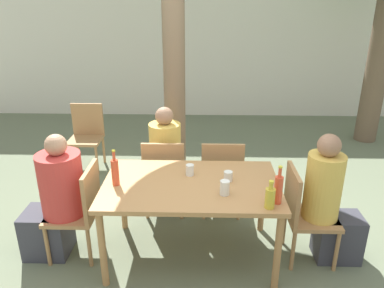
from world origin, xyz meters
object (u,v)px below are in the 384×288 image
at_px(soda_bottle_0, 115,171).
at_px(drinking_glass_1, 225,188).
at_px(person_seated_0, 55,202).
at_px(oil_cruet_2, 270,198).
at_px(person_seated_2, 166,161).
at_px(drinking_glass_0, 190,170).
at_px(patio_chair_0, 81,207).
at_px(person_seated_1, 330,206).
at_px(patio_chair_4, 87,133).
at_px(drinking_glass_2, 228,176).
at_px(patio_chair_2, 164,173).
at_px(dining_table_front, 191,191).
at_px(patio_chair_1, 303,210).
at_px(patio_chair_3, 222,174).
at_px(soda_bottle_1, 278,189).

bearing_deg(soda_bottle_0, drinking_glass_1, -8.85).
distance_m(person_seated_0, oil_cruet_2, 1.92).
bearing_deg(drinking_glass_1, person_seated_2, 117.59).
height_order(oil_cruet_2, drinking_glass_0, oil_cruet_2).
relative_size(patio_chair_0, soda_bottle_0, 2.73).
bearing_deg(person_seated_1, patio_chair_4, 54.68).
height_order(person_seated_0, drinking_glass_0, person_seated_0).
xyz_separation_m(soda_bottle_0, oil_cruet_2, (1.27, -0.35, -0.04)).
relative_size(person_seated_2, soda_bottle_0, 3.68).
bearing_deg(drinking_glass_2, soda_bottle_0, -174.18).
distance_m(person_seated_2, drinking_glass_2, 1.13).
height_order(patio_chair_2, patio_chair_4, same).
height_order(dining_table_front, person_seated_2, person_seated_2).
xyz_separation_m(patio_chair_2, drinking_glass_2, (0.64, -0.66, 0.30)).
xyz_separation_m(patio_chair_2, person_seated_1, (1.55, -0.71, 0.04)).
bearing_deg(person_seated_2, soda_bottle_0, 70.94).
distance_m(patio_chair_0, patio_chair_2, 1.00).
height_order(patio_chair_1, oil_cruet_2, oil_cruet_2).
height_order(patio_chair_2, drinking_glass_0, patio_chair_2).
distance_m(patio_chair_0, soda_bottle_0, 0.53).
height_order(dining_table_front, oil_cruet_2, oil_cruet_2).
bearing_deg(patio_chair_0, drinking_glass_0, 99.11).
xyz_separation_m(dining_table_front, drinking_glass_1, (0.28, -0.19, 0.14)).
relative_size(patio_chair_0, drinking_glass_0, 8.68).
height_order(patio_chair_4, person_seated_0, person_seated_0).
height_order(patio_chair_3, person_seated_0, person_seated_0).
xyz_separation_m(patio_chair_0, patio_chair_2, (0.70, 0.71, 0.00)).
bearing_deg(drinking_glass_2, patio_chair_2, 134.08).
bearing_deg(patio_chair_4, patio_chair_0, -75.20).
distance_m(person_seated_0, soda_bottle_1, 1.98).
xyz_separation_m(person_seated_2, drinking_glass_0, (0.29, -0.78, 0.28)).
distance_m(patio_chair_1, soda_bottle_1, 0.58).
bearing_deg(patio_chair_0, patio_chair_3, 118.41).
height_order(patio_chair_2, soda_bottle_0, soda_bottle_0).
bearing_deg(patio_chair_3, drinking_glass_2, 91.53).
relative_size(oil_cruet_2, drinking_glass_2, 2.62).
bearing_deg(person_seated_1, oil_cruet_2, 122.24).
bearing_deg(oil_cruet_2, drinking_glass_1, 149.31).
bearing_deg(patio_chair_0, person_seated_2, 143.57).
height_order(patio_chair_3, soda_bottle_0, soda_bottle_0).
height_order(person_seated_2, soda_bottle_0, person_seated_2).
bearing_deg(person_seated_1, soda_bottle_0, 91.39).
bearing_deg(person_seated_1, drinking_glass_0, 82.78).
height_order(drinking_glass_0, drinking_glass_1, drinking_glass_1).
bearing_deg(person_seated_2, patio_chair_4, -39.87).
distance_m(person_seated_1, drinking_glass_0, 1.29).
bearing_deg(oil_cruet_2, patio_chair_3, 105.69).
bearing_deg(patio_chair_1, drinking_glass_1, 104.83).
bearing_deg(patio_chair_2, patio_chair_0, 45.62).
relative_size(patio_chair_1, person_seated_0, 0.74).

